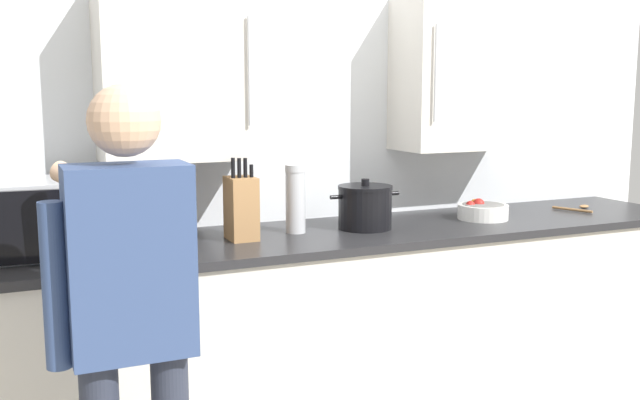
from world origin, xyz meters
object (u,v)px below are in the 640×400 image
object	(u,v)px
fruit_bowl	(483,210)
microwave_oven	(32,218)
person_figure	(129,308)
knife_block	(241,208)
stock_pot	(365,207)
thermos_flask	(296,199)
wooden_spoon	(578,208)

from	to	relation	value
fruit_bowl	microwave_oven	bearing A→B (deg)	178.51
person_figure	microwave_oven	bearing A→B (deg)	105.63
knife_block	person_figure	xyz separation A→B (m)	(-0.57, -0.75, -0.14)
stock_pot	thermos_flask	xyz separation A→B (m)	(-0.32, 0.04, 0.05)
knife_block	fruit_bowl	world-z (taller)	knife_block
thermos_flask	wooden_spoon	xyz separation A→B (m)	(1.56, -0.03, -0.14)
person_figure	thermos_flask	bearing A→B (deg)	43.63
knife_block	thermos_flask	xyz separation A→B (m)	(0.26, 0.04, 0.02)
knife_block	wooden_spoon	bearing A→B (deg)	0.42
knife_block	wooden_spoon	world-z (taller)	knife_block
thermos_flask	wooden_spoon	world-z (taller)	thermos_flask
microwave_oven	knife_block	xyz separation A→B (m)	(0.79, -0.04, -0.01)
microwave_oven	stock_pot	world-z (taller)	microwave_oven
fruit_bowl	person_figure	size ratio (longest dim) A/B	0.15
knife_block	person_figure	world-z (taller)	person_figure
knife_block	stock_pot	world-z (taller)	knife_block
thermos_flask	person_figure	bearing A→B (deg)	-136.37
stock_pot	person_figure	bearing A→B (deg)	-146.67
microwave_oven	wooden_spoon	bearing A→B (deg)	-0.60
fruit_bowl	stock_pot	world-z (taller)	stock_pot
microwave_oven	person_figure	world-z (taller)	person_figure
person_figure	wooden_spoon	bearing A→B (deg)	17.72
knife_block	fruit_bowl	xyz separation A→B (m)	(1.19, -0.01, -0.09)
microwave_oven	stock_pot	xyz separation A→B (m)	(1.36, -0.04, -0.04)
fruit_bowl	stock_pot	size ratio (longest dim) A/B	0.71
knife_block	stock_pot	xyz separation A→B (m)	(0.57, 0.00, -0.03)
microwave_oven	knife_block	size ratio (longest dim) A/B	1.74
thermos_flask	microwave_oven	bearing A→B (deg)	-180.00
stock_pot	person_figure	distance (m)	1.37
fruit_bowl	person_figure	distance (m)	1.91
fruit_bowl	stock_pot	distance (m)	0.63
wooden_spoon	person_figure	distance (m)	2.50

